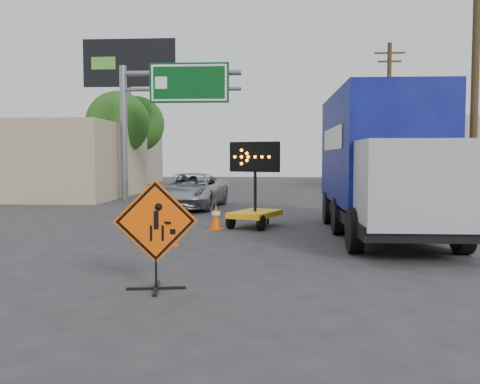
# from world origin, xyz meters

# --- Properties ---
(ground) EXTENTS (100.00, 100.00, 0.00)m
(ground) POSITION_xyz_m (0.00, 0.00, 0.00)
(ground) COLOR #2D2D30
(ground) RESTS_ON ground
(curb_right) EXTENTS (0.40, 60.00, 0.12)m
(curb_right) POSITION_xyz_m (7.20, 15.00, 0.06)
(curb_right) COLOR gray
(curb_right) RESTS_ON ground
(sidewalk_right) EXTENTS (4.00, 60.00, 0.15)m
(sidewalk_right) POSITION_xyz_m (9.50, 15.00, 0.07)
(sidewalk_right) COLOR gray
(sidewalk_right) RESTS_ON ground
(storefront_left_near) EXTENTS (14.00, 10.00, 4.00)m
(storefront_left_near) POSITION_xyz_m (-14.00, 20.00, 2.00)
(storefront_left_near) COLOR tan
(storefront_left_near) RESTS_ON ground
(storefront_left_far) EXTENTS (12.00, 10.00, 4.40)m
(storefront_left_far) POSITION_xyz_m (-15.00, 34.00, 2.20)
(storefront_left_far) COLOR gray
(storefront_left_far) RESTS_ON ground
(building_right_far) EXTENTS (10.00, 14.00, 4.60)m
(building_right_far) POSITION_xyz_m (13.00, 30.00, 2.30)
(building_right_far) COLOR tan
(building_right_far) RESTS_ON ground
(highway_gantry) EXTENTS (6.18, 0.38, 6.90)m
(highway_gantry) POSITION_xyz_m (-4.43, 17.96, 5.07)
(highway_gantry) COLOR slate
(highway_gantry) RESTS_ON ground
(billboard) EXTENTS (6.10, 0.54, 9.85)m
(billboard) POSITION_xyz_m (-8.35, 25.87, 7.35)
(billboard) COLOR slate
(billboard) RESTS_ON ground
(utility_pole_near) EXTENTS (1.80, 0.26, 9.00)m
(utility_pole_near) POSITION_xyz_m (8.00, 10.00, 4.68)
(utility_pole_near) COLOR #42311C
(utility_pole_near) RESTS_ON ground
(utility_pole_far) EXTENTS (1.80, 0.26, 9.00)m
(utility_pole_far) POSITION_xyz_m (8.00, 24.00, 4.68)
(utility_pole_far) COLOR #42311C
(utility_pole_far) RESTS_ON ground
(tree_left_near) EXTENTS (3.71, 3.71, 6.03)m
(tree_left_near) POSITION_xyz_m (-8.00, 22.00, 4.16)
(tree_left_near) COLOR #42311C
(tree_left_near) RESTS_ON ground
(tree_left_far) EXTENTS (4.10, 4.10, 6.66)m
(tree_left_far) POSITION_xyz_m (-9.00, 30.00, 4.60)
(tree_left_far) COLOR #42311C
(tree_left_far) RESTS_ON ground
(construction_sign) EXTENTS (1.37, 0.98, 1.83)m
(construction_sign) POSITION_xyz_m (-0.73, -0.25, 0.97)
(construction_sign) COLOR black
(construction_sign) RESTS_ON ground
(arrow_board) EXTENTS (1.77, 2.16, 2.67)m
(arrow_board) POSITION_xyz_m (0.60, 7.72, 0.60)
(arrow_board) COLOR #FFB40E
(arrow_board) RESTS_ON ground
(pickup_truck) EXTENTS (2.94, 5.58, 1.50)m
(pickup_truck) POSITION_xyz_m (-2.43, 13.85, 0.75)
(pickup_truck) COLOR #A4A7AB
(pickup_truck) RESTS_ON ground
(box_truck) EXTENTS (2.79, 8.51, 4.03)m
(box_truck) POSITION_xyz_m (4.22, 6.28, 1.83)
(box_truck) COLOR black
(box_truck) RESTS_ON ground
(cone_a) EXTENTS (0.40, 0.40, 0.67)m
(cone_a) POSITION_xyz_m (-1.32, 4.09, 0.34)
(cone_a) COLOR #F14F05
(cone_a) RESTS_ON ground
(cone_b) EXTENTS (0.36, 0.36, 0.70)m
(cone_b) POSITION_xyz_m (-1.45, 4.24, 0.35)
(cone_b) COLOR #F14F05
(cone_b) RESTS_ON ground
(cone_c) EXTENTS (0.49, 0.49, 0.79)m
(cone_c) POSITION_xyz_m (-0.56, 7.07, 0.40)
(cone_c) COLOR #F14F05
(cone_c) RESTS_ON ground
(cone_d) EXTENTS (0.48, 0.48, 0.77)m
(cone_d) POSITION_xyz_m (-2.57, 7.74, 0.39)
(cone_d) COLOR #F14F05
(cone_d) RESTS_ON ground
(cone_e) EXTENTS (0.33, 0.33, 0.65)m
(cone_e) POSITION_xyz_m (-2.68, 10.28, 0.33)
(cone_e) COLOR #F14F05
(cone_e) RESTS_ON ground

